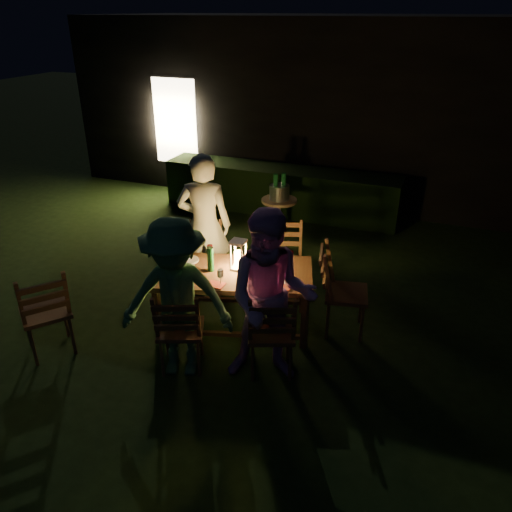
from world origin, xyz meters
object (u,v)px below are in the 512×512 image
at_px(chair_far_right, 284,274).
at_px(side_table, 279,205).
at_px(person_opp_right, 271,299).
at_px(lantern, 238,257).
at_px(chair_far_left, 206,271).
at_px(bottle_bucket_a, 275,190).
at_px(person_house_side, 204,225).
at_px(person_opp_left, 176,300).
at_px(bottle_table, 210,259).
at_px(chair_spare, 49,326).
at_px(ice_bucket, 279,192).
at_px(chair_near_right, 271,346).
at_px(chair_near_left, 181,343).
at_px(bottle_bucket_b, 283,189).
at_px(dining_table, 234,277).
at_px(chair_end, 343,306).

height_order(chair_far_right, side_table, chair_far_right).
distance_m(person_opp_right, lantern, 0.96).
height_order(chair_far_left, bottle_bucket_a, bottle_bucket_a).
bearing_deg(person_house_side, person_opp_left, 90.00).
bearing_deg(bottle_table, person_opp_right, -32.36).
distance_m(person_house_side, bottle_table, 0.85).
distance_m(chair_spare, ice_bucket, 3.79).
distance_m(chair_near_right, person_opp_left, 1.05).
xyz_separation_m(chair_near_left, person_house_side, (-0.47, 1.52, 0.61)).
xyz_separation_m(side_table, bottle_bucket_b, (0.05, 0.04, 0.25)).
bearing_deg(ice_bucket, bottle_table, -89.16).
bearing_deg(chair_near_right, chair_far_right, 81.66).
relative_size(dining_table, person_house_side, 1.05).
xyz_separation_m(chair_end, lantern, (-1.14, -0.30, 0.55)).
height_order(person_opp_right, bottle_table, person_opp_right).
xyz_separation_m(chair_spare, person_opp_right, (2.29, 0.50, 0.56)).
xyz_separation_m(person_opp_left, ice_bucket, (-0.09, 3.27, 0.00)).
bearing_deg(lantern, chair_far_right, 72.40).
relative_size(chair_near_left, person_house_side, 0.54).
bearing_deg(bottle_bucket_b, side_table, -141.34).
bearing_deg(lantern, chair_near_right, -46.77).
bearing_deg(ice_bucket, lantern, -82.35).
bearing_deg(bottle_bucket_a, lantern, -80.98).
relative_size(chair_far_right, person_house_side, 0.54).
xyz_separation_m(lantern, ice_bucket, (-0.31, 2.29, -0.04)).
bearing_deg(dining_table, bottle_bucket_b, 78.21).
height_order(chair_far_left, bottle_bucket_b, bottle_bucket_b).
xyz_separation_m(chair_spare, bottle_bucket_a, (1.30, 3.46, 0.56)).
relative_size(chair_far_right, chair_spare, 0.92).
bearing_deg(chair_near_left, chair_spare, 168.47).
height_order(chair_far_right, bottle_bucket_a, bottle_bucket_a).
relative_size(person_opp_left, lantern, 4.75).
bearing_deg(bottle_table, chair_near_left, -87.26).
distance_m(chair_far_right, bottle_bucket_a, 1.66).
relative_size(dining_table, chair_end, 1.77).
height_order(chair_near_right, bottle_bucket_b, bottle_bucket_b).
height_order(chair_spare, bottle_bucket_b, chair_spare).
distance_m(person_opp_right, bottle_table, 1.08).
bearing_deg(bottle_bucket_a, side_table, 38.66).
xyz_separation_m(chair_far_right, lantern, (-0.27, -0.84, 0.58)).
height_order(dining_table, bottle_bucket_b, bottle_bucket_b).
xyz_separation_m(dining_table, bottle_bucket_b, (-0.22, 2.40, 0.24)).
xyz_separation_m(chair_far_left, person_opp_left, (0.47, -1.52, 0.54)).
bearing_deg(side_table, ice_bucket, 0.00).
relative_size(chair_spare, side_table, 1.46).
height_order(dining_table, person_opp_right, person_opp_right).
height_order(chair_near_left, chair_far_left, chair_near_left).
distance_m(dining_table, chair_far_left, 0.96).
bearing_deg(chair_end, person_opp_left, -58.14).
xyz_separation_m(chair_near_left, lantern, (0.23, 0.93, 0.58)).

